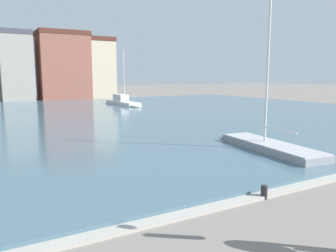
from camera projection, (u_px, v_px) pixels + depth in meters
The scene contains 8 objects.
harbor_water at pixel (48, 119), 33.39m from camera, with size 81.06×52.05×0.24m, color #476675.
quay_edge_coping at pixel (200, 211), 10.85m from camera, with size 81.06×0.50×0.12m, color #ADA89E.
sailboat_white at pixel (124, 103), 48.09m from camera, with size 2.19×9.50×8.08m.
sailboat_grey at pixel (262, 145), 19.44m from camera, with size 2.75×8.29×9.18m.
mooring_bollard at pixel (264, 192), 12.02m from camera, with size 0.24×0.24×0.50m, color #232326.
townhouse_narrow_midrow at pixel (16, 67), 56.60m from camera, with size 5.13×6.92×11.87m.
townhouse_end_terrace at pixel (63, 66), 60.83m from camera, with size 8.84×6.97×12.32m.
townhouse_wide_warehouse at pixel (95, 69), 64.11m from camera, with size 6.30×7.25×11.54m.
Camera 1 is at (-6.04, -0.92, 4.40)m, focal length 35.66 mm.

